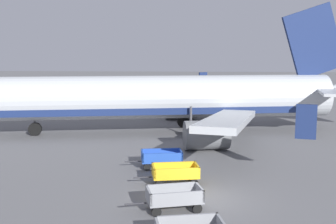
{
  "coord_description": "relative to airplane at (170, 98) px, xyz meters",
  "views": [
    {
      "loc": [
        -0.49,
        -20.66,
        7.47
      ],
      "look_at": [
        -2.3,
        10.09,
        2.8
      ],
      "focal_mm": 46.25,
      "sensor_mm": 36.0,
      "label": 1
    }
  ],
  "objects": [
    {
      "name": "ground_plane",
      "position": [
        2.49,
        -16.52,
        -3.05
      ],
      "size": [
        220.0,
        220.0,
        0.0
      ],
      "primitive_type": "plane",
      "color": "slate"
    },
    {
      "name": "baggage_cart_far_end",
      "position": [
        0.06,
        -11.11,
        -2.45
      ],
      "size": [
        3.62,
        1.8,
        1.07
      ],
      "color": "#234CB2",
      "rests_on": "ground"
    },
    {
      "name": "baggage_cart_fourth_in_row",
      "position": [
        1.04,
        -14.33,
        -2.45
      ],
      "size": [
        3.63,
        1.83,
        1.07
      ],
      "color": "gold",
      "rests_on": "ground"
    },
    {
      "name": "airplane",
      "position": [
        0.0,
        0.0,
        0.0
      ],
      "size": [
        37.57,
        30.31,
        11.34
      ],
      "color": "#B2B7BC",
      "rests_on": "ground"
    },
    {
      "name": "baggage_cart_third_in_row",
      "position": [
        1.16,
        -18.16,
        -2.45
      ],
      "size": [
        3.62,
        2.0,
        1.07
      ],
      "color": "gray",
      "rests_on": "ground"
    }
  ]
}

